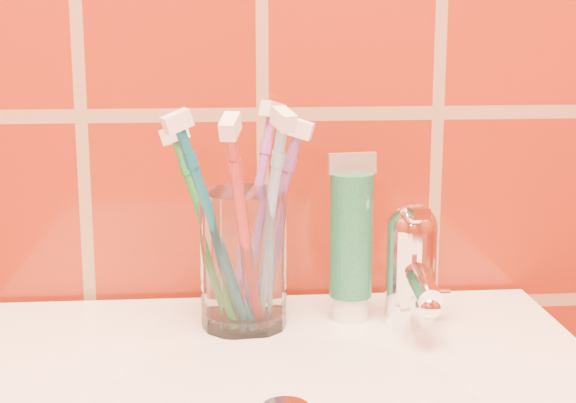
{
  "coord_description": "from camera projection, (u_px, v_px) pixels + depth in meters",
  "views": [
    {
      "loc": [
        -0.05,
        0.3,
        1.14
      ],
      "look_at": [
        0.02,
        1.08,
        0.97
      ],
      "focal_mm": 55.0,
      "sensor_mm": 36.0,
      "label": 1
    }
  ],
  "objects": [
    {
      "name": "toothbrush_3",
      "position": [
        215.0,
        227.0,
        0.8
      ],
      "size": [
        0.14,
        0.12,
        0.22
      ],
      "primitive_type": null,
      "rotation": [
        0.33,
        0.0,
        -1.17
      ],
      "color": "#0D596E",
      "rests_on": "glass_tumbler"
    },
    {
      "name": "toothbrush_4",
      "position": [
        244.0,
        231.0,
        0.78
      ],
      "size": [
        0.09,
        0.18,
        0.24
      ],
      "primitive_type": null,
      "rotation": [
        0.39,
        0.0,
        -0.29
      ],
      "color": "#A52423",
      "rests_on": "glass_tumbler"
    },
    {
      "name": "toothpaste_tube",
      "position": [
        351.0,
        243.0,
        0.85
      ],
      "size": [
        0.05,
        0.04,
        0.16
      ],
      "rotation": [
        0.0,
        0.0,
        0.15
      ],
      "color": "white",
      "rests_on": "pedestal_sink"
    },
    {
      "name": "toothbrush_0",
      "position": [
        254.0,
        214.0,
        0.85
      ],
      "size": [
        0.13,
        0.13,
        0.22
      ],
      "primitive_type": null,
      "rotation": [
        0.28,
        0.0,
        2.38
      ],
      "color": "#8F4EA7",
      "rests_on": "glass_tumbler"
    },
    {
      "name": "toothbrush_1",
      "position": [
        207.0,
        229.0,
        0.83
      ],
      "size": [
        0.15,
        0.13,
        0.2
      ],
      "primitive_type": null,
      "rotation": [
        0.36,
        0.0,
        -2.13
      ],
      "color": "#207A31",
      "rests_on": "glass_tumbler"
    },
    {
      "name": "glass_tumbler",
      "position": [
        244.0,
        260.0,
        0.83
      ],
      "size": [
        0.11,
        0.11,
        0.13
      ],
      "primitive_type": "cylinder",
      "rotation": [
        0.0,
        0.0,
        0.41
      ],
      "color": "white",
      "rests_on": "pedestal_sink"
    },
    {
      "name": "toothbrush_2",
      "position": [
        272.0,
        225.0,
        0.83
      ],
      "size": [
        0.11,
        0.1,
        0.21
      ],
      "primitive_type": null,
      "rotation": [
        0.27,
        0.0,
        1.27
      ],
      "color": "#754594",
      "rests_on": "glass_tumbler"
    },
    {
      "name": "toothbrush_5",
      "position": [
        268.0,
        224.0,
        0.8
      ],
      "size": [
        0.1,
        0.15,
        0.23
      ],
      "primitive_type": null,
      "rotation": [
        0.3,
        0.0,
        0.41
      ],
      "color": "#7DAADE",
      "rests_on": "glass_tumbler"
    },
    {
      "name": "faucet",
      "position": [
        412.0,
        261.0,
        0.83
      ],
      "size": [
        0.05,
        0.11,
        0.12
      ],
      "color": "white",
      "rests_on": "pedestal_sink"
    }
  ]
}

